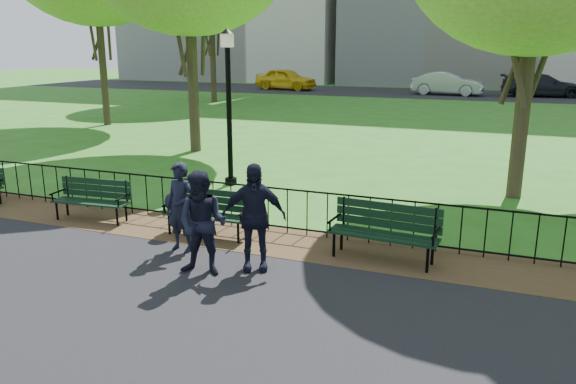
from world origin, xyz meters
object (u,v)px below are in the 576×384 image
at_px(park_bench_right_a, 385,226).
at_px(sedan_silver, 448,83).
at_px(park_bench_left_a, 93,195).
at_px(lamppost, 229,102).
at_px(person_right, 254,217).
at_px(person_left, 181,207).
at_px(taxi, 286,79).
at_px(park_bench_main, 195,206).
at_px(sedan_dark, 542,85).
at_px(person_mid, 203,224).

relative_size(park_bench_right_a, sedan_silver, 0.38).
distance_m(park_bench_left_a, sedan_silver, 32.99).
distance_m(lamppost, person_right, 5.90).
xyz_separation_m(park_bench_right_a, person_left, (-3.40, -0.90, 0.21)).
bearing_deg(taxi, person_right, -150.98).
xyz_separation_m(park_bench_main, person_right, (1.76, -1.14, 0.31)).
bearing_deg(lamppost, sedan_dark, 73.98).
relative_size(park_bench_main, sedan_silver, 0.34).
relative_size(park_bench_left_a, taxi, 0.34).
distance_m(park_bench_right_a, sedan_dark, 33.98).
height_order(park_bench_left_a, park_bench_right_a, park_bench_right_a).
height_order(park_bench_main, park_bench_right_a, park_bench_right_a).
bearing_deg(sedan_dark, person_right, 161.53).
bearing_deg(park_bench_left_a, lamppost, 66.43).
bearing_deg(sedan_silver, person_mid, -175.33).
bearing_deg(person_left, park_bench_main, 110.69).
distance_m(lamppost, person_left, 5.05).
xyz_separation_m(park_bench_left_a, sedan_dark, (9.87, 33.76, 0.25)).
height_order(person_mid, person_right, person_right).
bearing_deg(person_left, taxi, 114.30).
height_order(person_mid, sedan_dark, person_mid).
bearing_deg(park_bench_main, park_bench_left_a, 177.62).
bearing_deg(lamppost, taxi, 108.89).
height_order(park_bench_main, sedan_silver, sedan_silver).
distance_m(lamppost, sedan_silver, 29.16).
relative_size(lamppost, person_mid, 2.35).
height_order(person_right, sedan_silver, person_right).
bearing_deg(person_mid, park_bench_left_a, 147.00).
height_order(lamppost, sedan_dark, lamppost).
relative_size(person_left, sedan_dark, 0.30).
bearing_deg(sedan_dark, park_bench_main, 158.36).
bearing_deg(sedan_silver, park_bench_right_a, -170.94).
bearing_deg(person_left, sedan_dark, 83.95).
xyz_separation_m(person_left, sedan_dark, (7.19, 34.66, -0.02)).
xyz_separation_m(person_left, taxi, (-11.45, 33.98, 0.04)).
bearing_deg(lamppost, person_right, -59.27).
bearing_deg(person_right, park_bench_left_a, 140.36).
xyz_separation_m(lamppost, person_mid, (2.30, -5.44, -1.29)).
bearing_deg(park_bench_right_a, park_bench_main, -174.54).
relative_size(park_bench_main, taxi, 0.34).
xyz_separation_m(lamppost, sedan_silver, (2.42, 29.03, -1.31)).
bearing_deg(park_bench_main, person_mid, -56.86).
xyz_separation_m(park_bench_main, park_bench_left_a, (-2.45, 0.06, -0.05)).
bearing_deg(person_left, park_bench_left_a, 166.99).
relative_size(park_bench_main, sedan_dark, 0.32).
relative_size(taxi, sedan_silver, 0.99).
bearing_deg(person_mid, person_left, 130.85).
height_order(park_bench_right_a, person_right, person_right).
height_order(park_bench_left_a, sedan_dark, sedan_dark).
distance_m(person_left, person_mid, 1.17).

